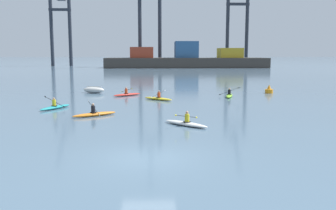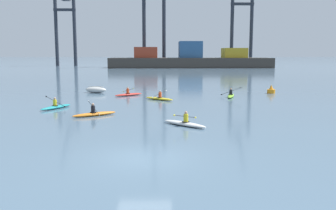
{
  "view_description": "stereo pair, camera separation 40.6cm",
  "coord_description": "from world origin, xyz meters",
  "px_view_note": "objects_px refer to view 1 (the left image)",
  "views": [
    {
      "loc": [
        0.29,
        -15.7,
        4.6
      ],
      "look_at": [
        1.35,
        12.33,
        0.6
      ],
      "focal_mm": 39.22,
      "sensor_mm": 36.0,
      "label": 1
    },
    {
      "loc": [
        0.7,
        -15.71,
        4.6
      ],
      "look_at": [
        1.35,
        12.33,
        0.6
      ],
      "focal_mm": 39.22,
      "sensor_mm": 36.0,
      "label": 2
    }
  ],
  "objects_px": {
    "kayak_teal": "(55,107)",
    "container_barge": "(186,60)",
    "gantry_crane_west": "(60,19)",
    "channel_buoy": "(269,90)",
    "gantry_crane_west_mid": "(150,8)",
    "kayak_orange": "(94,114)",
    "kayak_white": "(186,123)",
    "kayak_yellow": "(158,98)",
    "capsized_dinghy": "(94,90)",
    "kayak_red": "(127,94)",
    "kayak_lime": "(229,95)",
    "gantry_crane_east_mid": "(238,16)"
  },
  "relations": [
    {
      "from": "kayak_white",
      "to": "kayak_yellow",
      "type": "xyz_separation_m",
      "value": [
        -1.62,
        12.95,
        0.0
      ]
    },
    {
      "from": "gantry_crane_west_mid",
      "to": "gantry_crane_east_mid",
      "type": "height_order",
      "value": "gantry_crane_west_mid"
    },
    {
      "from": "container_barge",
      "to": "gantry_crane_west_mid",
      "type": "height_order",
      "value": "gantry_crane_west_mid"
    },
    {
      "from": "gantry_crane_west",
      "to": "kayak_orange",
      "type": "distance_m",
      "value": 109.15
    },
    {
      "from": "container_barge",
      "to": "kayak_teal",
      "type": "relative_size",
      "value": 15.31
    },
    {
      "from": "kayak_yellow",
      "to": "gantry_crane_east_mid",
      "type": "bearing_deg",
      "value": 72.88
    },
    {
      "from": "gantry_crane_west",
      "to": "channel_buoy",
      "type": "height_order",
      "value": "gantry_crane_west"
    },
    {
      "from": "channel_buoy",
      "to": "kayak_teal",
      "type": "xyz_separation_m",
      "value": [
        -21.41,
        -11.18,
        -0.19
      ]
    },
    {
      "from": "gantry_crane_east_mid",
      "to": "capsized_dinghy",
      "type": "distance_m",
      "value": 94.72
    },
    {
      "from": "container_barge",
      "to": "gantry_crane_west_mid",
      "type": "relative_size",
      "value": 1.27
    },
    {
      "from": "gantry_crane_west",
      "to": "capsized_dinghy",
      "type": "relative_size",
      "value": 12.02
    },
    {
      "from": "container_barge",
      "to": "gantry_crane_west_mid",
      "type": "xyz_separation_m",
      "value": [
        -11.32,
        7.5,
        16.78
      ]
    },
    {
      "from": "gantry_crane_east_mid",
      "to": "kayak_yellow",
      "type": "relative_size",
      "value": 12.02
    },
    {
      "from": "container_barge",
      "to": "gantry_crane_west",
      "type": "bearing_deg",
      "value": 160.07
    },
    {
      "from": "container_barge",
      "to": "kayak_white",
      "type": "xyz_separation_m",
      "value": [
        -7.96,
        -92.73,
        -2.3
      ]
    },
    {
      "from": "kayak_red",
      "to": "capsized_dinghy",
      "type": "bearing_deg",
      "value": 143.02
    },
    {
      "from": "gantry_crane_west_mid",
      "to": "kayak_lime",
      "type": "xyz_separation_m",
      "value": [
        9.26,
        -84.97,
        -19.08
      ]
    },
    {
      "from": "kayak_lime",
      "to": "gantry_crane_west_mid",
      "type": "bearing_deg",
      "value": 96.22
    },
    {
      "from": "capsized_dinghy",
      "to": "kayak_lime",
      "type": "xyz_separation_m",
      "value": [
        14.89,
        -4.37,
        -0.18
      ]
    },
    {
      "from": "gantry_crane_east_mid",
      "to": "capsized_dinghy",
      "type": "height_order",
      "value": "gantry_crane_east_mid"
    },
    {
      "from": "gantry_crane_west",
      "to": "kayak_red",
      "type": "height_order",
      "value": "gantry_crane_west"
    },
    {
      "from": "container_barge",
      "to": "kayak_white",
      "type": "distance_m",
      "value": 93.09
    },
    {
      "from": "gantry_crane_west",
      "to": "kayak_lime",
      "type": "bearing_deg",
      "value": -66.48
    },
    {
      "from": "gantry_crane_west_mid",
      "to": "capsized_dinghy",
      "type": "relative_size",
      "value": 14.0
    },
    {
      "from": "kayak_teal",
      "to": "container_barge",
      "type": "bearing_deg",
      "value": 77.96
    },
    {
      "from": "gantry_crane_west",
      "to": "kayak_yellow",
      "type": "bearing_deg",
      "value": -70.94
    },
    {
      "from": "kayak_lime",
      "to": "container_barge",
      "type": "bearing_deg",
      "value": 88.48
    },
    {
      "from": "gantry_crane_west_mid",
      "to": "kayak_teal",
      "type": "height_order",
      "value": "gantry_crane_west_mid"
    },
    {
      "from": "kayak_yellow",
      "to": "kayak_red",
      "type": "distance_m",
      "value": 4.93
    },
    {
      "from": "capsized_dinghy",
      "to": "kayak_orange",
      "type": "relative_size",
      "value": 0.89
    },
    {
      "from": "gantry_crane_west_mid",
      "to": "kayak_red",
      "type": "xyz_separation_m",
      "value": [
        -1.59,
        -83.64,
        -19.08
      ]
    },
    {
      "from": "gantry_crane_west_mid",
      "to": "capsized_dinghy",
      "type": "bearing_deg",
      "value": -94.0
    },
    {
      "from": "container_barge",
      "to": "gantry_crane_east_mid",
      "type": "xyz_separation_m",
      "value": [
        18.97,
        12.93,
        14.57
      ]
    },
    {
      "from": "container_barge",
      "to": "kayak_teal",
      "type": "distance_m",
      "value": 87.2
    },
    {
      "from": "container_barge",
      "to": "gantry_crane_east_mid",
      "type": "height_order",
      "value": "gantry_crane_east_mid"
    },
    {
      "from": "gantry_crane_east_mid",
      "to": "kayak_yellow",
      "type": "distance_m",
      "value": 98.47
    },
    {
      "from": "gantry_crane_west_mid",
      "to": "gantry_crane_east_mid",
      "type": "xyz_separation_m",
      "value": [
        30.29,
        5.44,
        -2.21
      ]
    },
    {
      "from": "container_barge",
      "to": "gantry_crane_east_mid",
      "type": "bearing_deg",
      "value": 34.28
    },
    {
      "from": "kayak_white",
      "to": "kayak_teal",
      "type": "xyz_separation_m",
      "value": [
        -10.22,
        7.47,
        0.0
      ]
    },
    {
      "from": "kayak_orange",
      "to": "kayak_lime",
      "type": "height_order",
      "value": "kayak_orange"
    },
    {
      "from": "gantry_crane_west",
      "to": "channel_buoy",
      "type": "relative_size",
      "value": 33.84
    },
    {
      "from": "gantry_crane_west_mid",
      "to": "kayak_orange",
      "type": "distance_m",
      "value": 98.28
    },
    {
      "from": "kayak_white",
      "to": "kayak_lime",
      "type": "bearing_deg",
      "value": 68.85
    },
    {
      "from": "container_barge",
      "to": "kayak_lime",
      "type": "bearing_deg",
      "value": -91.52
    },
    {
      "from": "capsized_dinghy",
      "to": "kayak_teal",
      "type": "height_order",
      "value": "kayak_teal"
    },
    {
      "from": "capsized_dinghy",
      "to": "kayak_red",
      "type": "relative_size",
      "value": 0.92
    },
    {
      "from": "kayak_white",
      "to": "kayak_red",
      "type": "height_order",
      "value": "same"
    },
    {
      "from": "gantry_crane_west_mid",
      "to": "kayak_lime",
      "type": "distance_m",
      "value": 87.58
    },
    {
      "from": "kayak_red",
      "to": "kayak_teal",
      "type": "xyz_separation_m",
      "value": [
        -5.27,
        -9.11,
        -0.0
      ]
    },
    {
      "from": "kayak_red",
      "to": "kayak_yellow",
      "type": "bearing_deg",
      "value": -47.52
    }
  ]
}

